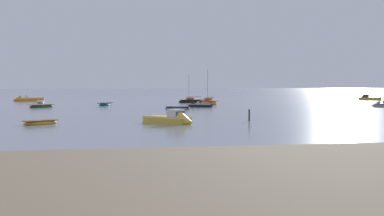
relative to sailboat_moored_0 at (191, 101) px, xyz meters
The scene contains 14 objects.
ground_plane 65.28m from the sailboat_moored_0, 86.04° to the right, with size 800.00×800.00×0.00m, color gray.
sailboat_moored_0 is the anchor object (origin of this frame).
sailboat_moored_2 9.09m from the sailboat_moored_0, 77.93° to the right, with size 3.16×6.62×7.13m.
rowboat_moored_0 33.58m from the sailboat_moored_0, 148.98° to the right, with size 4.39×3.87×0.69m.
motorboat_moored_0 20.63m from the sailboat_moored_0, 97.15° to the right, with size 4.47×3.35×1.47m.
rowboat_moored_1 28.61m from the sailboat_moored_0, 104.49° to the right, with size 4.10×2.06×0.62m.
motorboat_moored_1 38.59m from the sailboat_moored_0, 157.93° to the left, with size 6.95×3.92×2.26m.
rowboat_moored_2 31.13m from the sailboat_moored_0, behind, with size 1.69×4.14×0.64m.
motorboat_moored_2 39.23m from the sailboat_moored_0, 43.23° to the right, with size 4.83×4.90×1.75m.
rowboat_moored_3 59.33m from the sailboat_moored_0, 114.72° to the right, with size 3.64×3.05×0.57m.
rowboat_moored_4 21.45m from the sailboat_moored_0, 147.48° to the right, with size 3.21×4.85×0.73m.
motorboat_moored_3 56.56m from the sailboat_moored_0, 102.00° to the right, with size 5.30×5.43×2.14m.
motorboat_moored_4 45.78m from the sailboat_moored_0, ahead, with size 5.27×5.14×2.08m.
mooring_post_near 53.41m from the sailboat_moored_0, 93.52° to the right, with size 0.22×0.22×1.43m.
Camera 1 is at (-23.47, -39.97, 3.99)m, focal length 47.05 mm.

